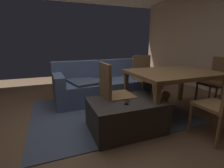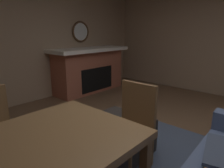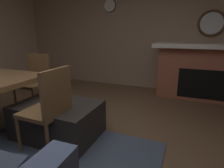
{
  "view_description": "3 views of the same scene",
  "coord_description": "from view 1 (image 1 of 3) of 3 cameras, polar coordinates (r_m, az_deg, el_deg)",
  "views": [
    {
      "loc": [
        -0.56,
        -2.34,
        1.21
      ],
      "look_at": [
        0.11,
        -0.63,
        0.74
      ],
      "focal_mm": 26.38,
      "sensor_mm": 36.0,
      "label": 1
    },
    {
      "loc": [
        1.95,
        1.01,
        1.46
      ],
      "look_at": [
        -0.04,
        -0.77,
        0.78
      ],
      "focal_mm": 32.39,
      "sensor_mm": 36.0,
      "label": 2
    },
    {
      "loc": [
        -1.05,
        1.27,
        1.27
      ],
      "look_at": [
        -0.11,
        -0.97,
        0.61
      ],
      "focal_mm": 29.61,
      "sensor_mm": 36.0,
      "label": 3
    }
  ],
  "objects": [
    {
      "name": "dining_chair_west",
      "position": [
        2.42,
        0.05,
        -2.26
      ],
      "size": [
        0.44,
        0.44,
        0.93
      ],
      "color": "brown",
      "rests_on": "ground"
    },
    {
      "name": "tv_remote",
      "position": [
        2.18,
        5.22,
        -6.25
      ],
      "size": [
        0.12,
        0.16,
        0.02
      ],
      "primitive_type": "cube",
      "rotation": [
        0.0,
        0.0,
        -0.53
      ],
      "color": "black",
      "rests_on": "ottoman_coffee_table"
    },
    {
      "name": "potted_plant",
      "position": [
        4.49,
        16.06,
        1.25
      ],
      "size": [
        0.29,
        0.29,
        0.44
      ],
      "color": "#474C51",
      "rests_on": "ground"
    },
    {
      "name": "dining_table",
      "position": [
        2.96,
        20.43,
        2.65
      ],
      "size": [
        1.42,
        1.04,
        0.74
      ],
      "color": "brown",
      "rests_on": "ground"
    },
    {
      "name": "couch",
      "position": [
        3.59,
        -3.84,
        -0.41
      ],
      "size": [
        1.99,
        0.93,
        0.82
      ],
      "color": "#4C5B7F",
      "rests_on": "ground"
    },
    {
      "name": "dining_chair_north",
      "position": [
        3.7,
        10.91,
        3.32
      ],
      "size": [
        0.45,
        0.45,
        0.93
      ],
      "color": "brown",
      "rests_on": "ground"
    },
    {
      "name": "dining_chair_east",
      "position": [
        3.8,
        32.82,
        1.55
      ],
      "size": [
        0.46,
        0.46,
        0.93
      ],
      "color": "brown",
      "rests_on": "ground"
    },
    {
      "name": "small_dog",
      "position": [
        3.0,
        16.92,
        -6.58
      ],
      "size": [
        0.55,
        0.47,
        0.31
      ],
      "color": "#8C6B4C",
      "rests_on": "ground"
    },
    {
      "name": "area_rug",
      "position": [
        3.01,
        -0.97,
        -9.33
      ],
      "size": [
        2.6,
        2.0,
        0.01
      ],
      "primitive_type": "cube",
      "color": "#3D475B",
      "rests_on": "ground"
    },
    {
      "name": "ottoman_coffee_table",
      "position": [
        2.36,
        4.8,
        -10.72
      ],
      "size": [
        1.0,
        0.7,
        0.44
      ],
      "primitive_type": "cube",
      "color": "#2D2826",
      "rests_on": "ground"
    },
    {
      "name": "floor",
      "position": [
        2.7,
        -7.14,
        -12.56
      ],
      "size": [
        7.79,
        7.79,
        0.0
      ],
      "primitive_type": "plane",
      "color": "brown"
    }
  ]
}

